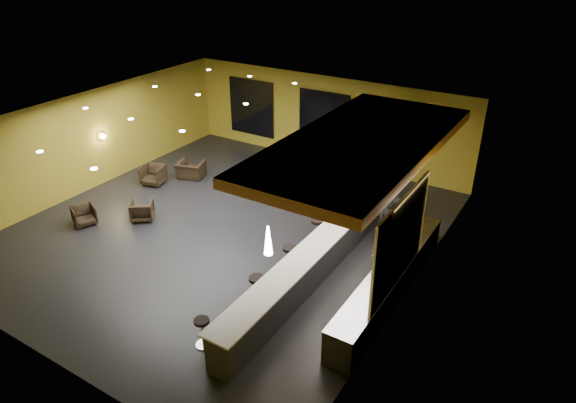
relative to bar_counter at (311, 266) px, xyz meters
The scene contains 34 objects.
floor 3.82m from the bar_counter, 164.68° to the left, with size 12.00×13.00×0.10m, color black.
ceiling 4.86m from the bar_counter, 164.68° to the left, with size 12.00×13.00×0.10m, color black.
wall_back 8.48m from the bar_counter, 115.80° to the left, with size 12.00×0.10×3.50m, color #A79225.
wall_front 6.76m from the bar_counter, 123.33° to the right, with size 12.00×0.10×3.50m, color #A79225.
wall_left 9.83m from the bar_counter, behind, with size 0.10×13.00×3.50m, color #A79225.
wall_right 2.88m from the bar_counter, 22.62° to the left, with size 0.10×13.00×3.50m, color #A79225.
wood_soffit 3.51m from the bar_counter, 80.07° to the left, with size 3.60×8.00×0.28m, color #B06B33.
window_left 10.39m from the bar_counter, 133.86° to the left, with size 2.20×0.06×2.40m, color black.
window_center 8.37m from the bar_counter, 116.13° to the left, with size 2.20×0.06×2.40m, color black.
window_right 7.56m from the bar_counter, 94.99° to the left, with size 2.20×0.06×2.40m, color black.
tile_backsplash 2.75m from the bar_counter, ahead, with size 0.06×3.20×2.40m, color white.
bar_counter is the anchor object (origin of this frame).
bar_top 0.52m from the bar_counter, ahead, with size 0.78×8.10×0.05m, color silver.
prep_counter 2.06m from the bar_counter, 14.04° to the left, with size 0.70×6.00×0.86m, color black.
prep_top 2.10m from the bar_counter, 14.04° to the left, with size 0.72×6.00×0.03m, color silver.
wall_shelf_lower 2.44m from the bar_counter, ahead, with size 0.30×1.50×0.03m, color silver.
wall_shelf_upper 2.67m from the bar_counter, ahead, with size 0.30×1.50×0.03m, color silver.
column 4.77m from the bar_counter, 90.00° to the left, with size 0.60×0.60×3.50m, color olive.
wall_sconce 9.73m from the bar_counter, behind, with size 0.22×0.22×0.22m, color #FFE5B2.
pendant_0 2.72m from the bar_counter, 90.00° to the right, with size 0.20×0.20×0.70m, color white.
pendant_1 1.92m from the bar_counter, 90.00° to the left, with size 0.20×0.20×0.70m, color white.
pendant_2 3.52m from the bar_counter, 90.00° to the left, with size 0.20×0.20×0.70m, color white.
staff_a 2.78m from the bar_counter, 65.88° to the left, with size 0.63×0.41×1.71m, color black.
staff_b 3.78m from the bar_counter, 67.69° to the left, with size 0.73×0.57×1.51m, color black.
staff_c 3.13m from the bar_counter, 67.21° to the left, with size 0.77×0.50×1.58m, color black.
armchair_a 7.78m from the bar_counter, behind, with size 0.67×0.69×0.62m, color black.
armchair_b 6.35m from the bar_counter, behind, with size 0.70×0.72×0.66m, color black.
armchair_c 8.28m from the bar_counter, 164.40° to the left, with size 0.77×0.79×0.72m, color black.
armchair_d 7.92m from the bar_counter, 154.70° to the left, with size 0.99×0.86×0.64m, color black.
bar_stool_0 3.50m from the bar_counter, 104.62° to the right, with size 0.37×0.37×0.74m.
bar_stool_1 1.69m from the bar_counter, 113.38° to the right, with size 0.42×0.42×0.83m.
bar_stool_2 0.74m from the bar_counter, behind, with size 0.40×0.40×0.78m.
bar_stool_3 1.87m from the bar_counter, 113.65° to the left, with size 0.43×0.43×0.85m.
bar_stool_4 3.38m from the bar_counter, 101.40° to the left, with size 0.40×0.40×0.78m.
Camera 1 is at (9.02, -10.88, 8.27)m, focal length 32.00 mm.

